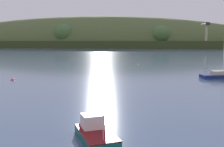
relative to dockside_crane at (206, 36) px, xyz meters
name	(u,v)px	position (x,y,z in m)	size (l,w,h in m)	color
far_shoreline_hill	(99,46)	(-85.24, 46.14, -8.77)	(424.46, 120.46, 56.18)	#35401E
dockside_crane	(206,36)	(0.00, 0.00, 0.00)	(4.58, 11.26, 19.45)	#4C4C51
sailboat_midwater_white	(223,77)	(-38.21, -158.65, -8.89)	(7.52, 3.67, 12.36)	navy
fishing_boat_moored	(94,133)	(-57.37, -190.28, -8.71)	(3.82, 5.29, 3.14)	#0F564C
mooring_buoy_foreground	(13,80)	(-75.25, -163.77, -9.07)	(0.68, 0.68, 0.76)	#E06675
mooring_buoy_midchannel	(138,64)	(-52.96, -132.69, -9.07)	(0.46, 0.46, 0.54)	yellow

